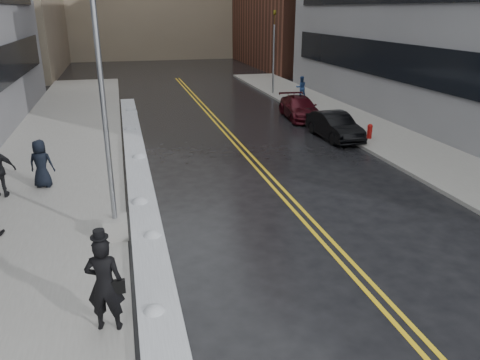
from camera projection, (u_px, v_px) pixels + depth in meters
ground at (248, 262)px, 12.23m from camera, size 160.00×160.00×0.00m
sidewalk_west at (57, 162)px, 19.97m from camera, size 5.50×50.00×0.15m
sidewalk_east at (387, 138)px, 23.61m from camera, size 4.00×50.00×0.15m
lane_line_left at (240, 150)px, 21.87m from camera, size 0.12×50.00×0.01m
lane_line_right at (246, 150)px, 21.94m from camera, size 0.12×50.00×0.01m
snow_ridge at (137, 168)px, 18.88m from camera, size 0.90×30.00×0.34m
lamppost at (109, 157)px, 12.41m from camera, size 0.65×0.65×7.62m
fire_hydrant at (370, 130)px, 23.22m from camera, size 0.26×0.26×0.73m
traffic_signal at (274, 49)px, 34.86m from camera, size 0.16×0.20×6.00m
pedestrian_fedora at (105, 284)px, 9.15m from camera, size 0.83×0.63×2.03m
pedestrian_c at (41, 164)px, 16.71m from camera, size 0.97×0.75×1.75m
pedestrian_east at (301, 87)px, 33.52m from camera, size 0.80×0.64×1.57m
car_black at (334, 126)px, 23.63m from camera, size 1.59×4.11×1.34m
car_maroon at (300, 108)px, 28.05m from camera, size 2.16×4.57×1.29m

